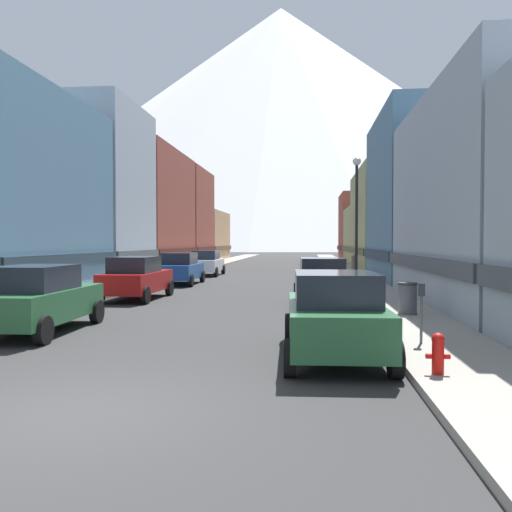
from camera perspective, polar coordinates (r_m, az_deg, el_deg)
name	(u,v)px	position (r m, az deg, el deg)	size (l,w,h in m)	color
ground_plane	(71,416)	(8.01, -19.32, -15.96)	(400.00, 400.00, 0.00)	#303030
sidewalk_left	(189,270)	(43.05, -7.25, -1.54)	(2.50, 100.00, 0.15)	gray
sidewalk_right	(345,271)	(42.10, 9.60, -1.62)	(2.50, 100.00, 0.15)	gray
storefront_left_2	(86,195)	(36.00, -17.89, 6.26)	(7.26, 8.05, 11.15)	#99A5B2
storefront_left_3	(129,213)	(46.39, -13.57, 4.58)	(9.05, 13.03, 10.09)	brown
storefront_left_4	(178,219)	(57.59, -8.44, 4.01)	(6.51, 10.15, 10.07)	brown
storefront_left_5	(197,237)	(68.84, -6.42, 2.07)	(7.22, 12.54, 6.26)	tan
storefront_right_2	(443,201)	(33.98, 19.55, 5.61)	(8.18, 11.49, 10.03)	slate
storefront_right_3	(395,222)	(46.54, 14.74, 3.57)	(6.69, 13.67, 8.45)	#8C9966
storefront_right_4	(382,237)	(58.31, 13.43, 2.02)	(7.87, 9.80, 6.03)	#8C9966
storefront_right_5	(366,228)	(68.14, 11.81, 2.93)	(6.73, 9.20, 8.42)	brown
car_left_0	(38,299)	(15.03, -22.48, -4.28)	(2.14, 4.44, 1.78)	#265933
car_left_1	(136,278)	(22.42, -12.81, -2.31)	(2.14, 4.44, 1.78)	#9E1111
car_left_2	(180,268)	(29.79, -8.17, -1.34)	(2.11, 4.42, 1.78)	#19478C
car_left_3	(207,263)	(37.43, -5.34, -0.74)	(2.09, 4.41, 1.78)	silver
car_right_0	(335,315)	(11.02, 8.48, -6.27)	(2.19, 4.46, 1.78)	#265933
car_right_1	(322,281)	(20.47, 7.09, -2.65)	(2.23, 4.48, 1.78)	black
fire_hydrant_near	(438,352)	(9.60, 19.06, -9.78)	(0.40, 0.22, 0.70)	red
parking_meter_near	(421,304)	(12.23, 17.43, -5.01)	(0.14, 0.10, 1.33)	#595960
trash_bin_right	(408,298)	(17.07, 16.05, -4.40)	(0.59, 0.59, 0.98)	#4C5156
potted_plant_0	(45,286)	(22.35, -21.79, -3.02)	(0.67, 0.67, 0.95)	brown
pedestrian_1	(354,266)	(34.12, 10.56, -1.05)	(0.36, 0.36, 1.55)	brown
streetlamp_right	(357,204)	(23.05, 10.81, 5.49)	(0.36, 0.36, 5.86)	black
mountain_backdrop	(281,128)	(273.31, 2.70, 13.65)	(296.39, 296.39, 119.27)	white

